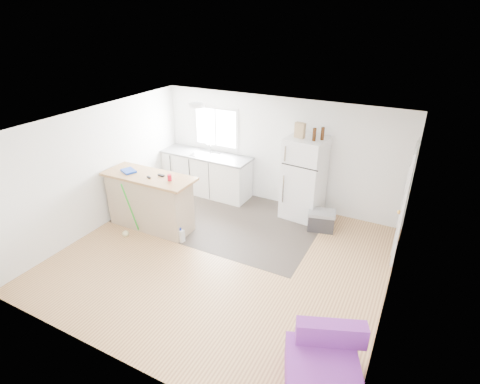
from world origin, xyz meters
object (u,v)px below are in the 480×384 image
at_px(peninsula, 150,201).
at_px(bottle_right, 323,134).
at_px(kitchen_cabinets, 207,173).
at_px(purple_seat, 323,366).
at_px(red_cup, 170,178).
at_px(blue_tray, 129,171).
at_px(refrigerator, 304,178).
at_px(cardboard_box, 300,130).
at_px(bottle_left, 314,135).
at_px(cooler, 321,220).
at_px(cleaner_jug, 181,235).
at_px(mop, 127,225).

relative_size(peninsula, bottle_right, 7.43).
relative_size(kitchen_cabinets, bottle_right, 8.85).
relative_size(purple_seat, red_cup, 8.85).
relative_size(peninsula, blue_tray, 6.19).
bearing_deg(purple_seat, refrigerator, 90.73).
height_order(cardboard_box, bottle_left, cardboard_box).
height_order(cooler, cleaner_jug, cooler).
bearing_deg(bottle_right, refrigerator, -176.77).
xyz_separation_m(refrigerator, cleaner_jug, (-1.71, -2.03, -0.74)).
xyz_separation_m(cleaner_jug, blue_tray, (-1.27, 0.16, 1.03)).
xyz_separation_m(purple_seat, red_cup, (-3.54, 1.89, 0.95)).
relative_size(blue_tray, cardboard_box, 1.00).
xyz_separation_m(kitchen_cabinets, mop, (-0.34, -2.38, -0.27)).
xyz_separation_m(kitchen_cabinets, cleaner_jug, (0.70, -2.07, -0.37)).
height_order(cleaner_jug, bottle_left, bottle_left).
relative_size(cleaner_jug, cardboard_box, 1.00).
distance_m(kitchen_cabinets, cleaner_jug, 2.21).
height_order(purple_seat, cleaner_jug, purple_seat).
bearing_deg(cooler, kitchen_cabinets, 158.51).
xyz_separation_m(kitchen_cabinets, peninsula, (-0.15, -1.87, 0.08)).
bearing_deg(purple_seat, blue_tray, 135.97).
relative_size(mop, bottle_right, 4.68).
relative_size(peninsula, mop, 1.59).
bearing_deg(mop, peninsula, 68.33).
bearing_deg(bottle_right, blue_tray, -150.03).
height_order(mop, blue_tray, blue_tray).
distance_m(bottle_left, bottle_right, 0.18).
distance_m(purple_seat, bottle_right, 4.26).
height_order(peninsula, cleaner_jug, peninsula).
bearing_deg(bottle_left, mop, -142.52).
bearing_deg(mop, cardboard_box, 39.95).
relative_size(purple_seat, cleaner_jug, 3.54).
bearing_deg(blue_tray, peninsula, 5.16).
distance_m(peninsula, red_cup, 0.83).
xyz_separation_m(purple_seat, bottle_right, (-1.25, 3.75, 1.61)).
bearing_deg(bottle_left, red_cup, -141.60).
bearing_deg(red_cup, cooler, 29.90).
height_order(cleaner_jug, red_cup, red_cup).
distance_m(refrigerator, cooler, 0.93).
distance_m(mop, bottle_right, 4.17).
xyz_separation_m(mop, bottle_right, (3.03, 2.36, 1.63)).
xyz_separation_m(peninsula, cleaner_jug, (0.85, -0.20, -0.45)).
relative_size(cleaner_jug, bottle_left, 1.20).
distance_m(peninsula, blue_tray, 0.72).
bearing_deg(red_cup, refrigerator, 42.47).
bearing_deg(cooler, cardboard_box, 141.20).
bearing_deg(cleaner_jug, cooler, 47.91).
bearing_deg(bottle_right, mop, -142.08).
distance_m(cleaner_jug, cardboard_box, 3.07).
distance_m(purple_seat, bottle_left, 4.19).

